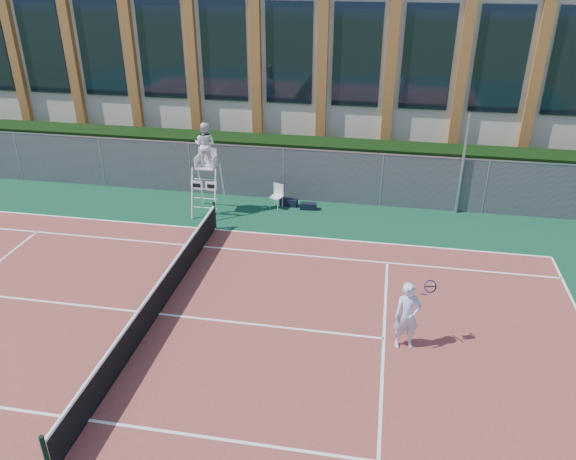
% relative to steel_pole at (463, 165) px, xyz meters
% --- Properties ---
extents(ground, '(120.00, 120.00, 0.00)m').
position_rel_steel_pole_xyz_m(ground, '(-8.99, -8.70, -2.01)').
color(ground, '#233814').
extents(apron, '(36.00, 20.00, 0.01)m').
position_rel_steel_pole_xyz_m(apron, '(-8.99, -7.70, -2.00)').
color(apron, '#0D3C2B').
rests_on(apron, ground).
extents(tennis_court, '(23.77, 10.97, 0.02)m').
position_rel_steel_pole_xyz_m(tennis_court, '(-8.99, -8.70, -1.99)').
color(tennis_court, brown).
rests_on(tennis_court, apron).
extents(tennis_net, '(0.10, 11.30, 1.10)m').
position_rel_steel_pole_xyz_m(tennis_net, '(-8.99, -8.70, -1.47)').
color(tennis_net, black).
rests_on(tennis_net, ground).
extents(fence, '(40.00, 0.06, 2.20)m').
position_rel_steel_pole_xyz_m(fence, '(-8.99, 0.10, -0.91)').
color(fence, '#595E60').
rests_on(fence, ground).
extents(hedge, '(40.00, 1.40, 2.20)m').
position_rel_steel_pole_xyz_m(hedge, '(-8.99, 1.30, -0.91)').
color(hedge, black).
rests_on(hedge, ground).
extents(building, '(45.00, 10.60, 8.22)m').
position_rel_steel_pole_xyz_m(building, '(-8.99, 9.25, 2.14)').
color(building, beige).
rests_on(building, ground).
extents(steel_pole, '(0.12, 0.12, 4.01)m').
position_rel_steel_pole_xyz_m(steel_pole, '(0.00, 0.00, 0.00)').
color(steel_pole, '#9EA0A5').
rests_on(steel_pole, ground).
extents(umpire_chair, '(1.02, 1.58, 3.67)m').
position_rel_steel_pole_xyz_m(umpire_chair, '(-9.67, -1.65, 0.67)').
color(umpire_chair, white).
rests_on(umpire_chair, ground).
extents(plastic_chair, '(0.58, 0.58, 0.97)m').
position_rel_steel_pole_xyz_m(plastic_chair, '(-7.08, -0.75, -1.43)').
color(plastic_chair, silver).
rests_on(plastic_chair, apron).
extents(sports_bag_near, '(0.74, 0.36, 0.30)m').
position_rel_steel_pole_xyz_m(sports_bag_near, '(-6.65, -0.55, -1.85)').
color(sports_bag_near, black).
rests_on(sports_bag_near, apron).
extents(sports_bag_far, '(0.68, 0.34, 0.26)m').
position_rel_steel_pole_xyz_m(sports_bag_far, '(-5.81, -0.76, -1.87)').
color(sports_bag_far, black).
rests_on(sports_bag_far, apron).
extents(tennis_player, '(1.08, 0.77, 1.89)m').
position_rel_steel_pole_xyz_m(tennis_player, '(-2.06, -8.90, -1.03)').
color(tennis_player, silver).
rests_on(tennis_player, tennis_court).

